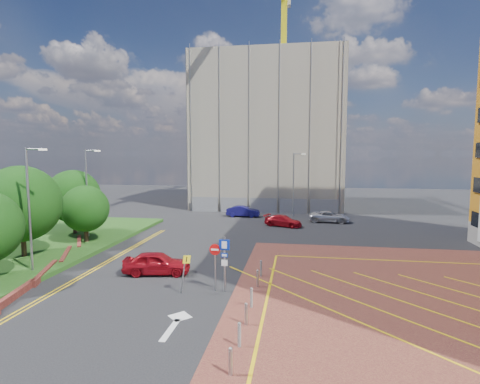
% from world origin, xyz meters
% --- Properties ---
extents(ground, '(140.00, 140.00, 0.00)m').
position_xyz_m(ground, '(0.00, 0.00, 0.00)').
color(ground, black).
rests_on(ground, ground).
extents(grass_bed, '(14.00, 32.00, 0.30)m').
position_xyz_m(grass_bed, '(-18.00, 6.00, 0.15)').
color(grass_bed, '#204616').
rests_on(grass_bed, ground).
extents(retaining_wall, '(6.06, 20.33, 0.40)m').
position_xyz_m(retaining_wall, '(-11.80, 2.00, 0.20)').
color(retaining_wall, maroon).
rests_on(retaining_wall, ground).
extents(tree_b, '(5.60, 5.60, 6.74)m').
position_xyz_m(tree_b, '(-15.50, 5.00, 4.24)').
color(tree_b, '#3D2B1C').
rests_on(tree_b, grass_bed).
extents(tree_c, '(4.00, 4.00, 4.90)m').
position_xyz_m(tree_c, '(-13.50, 10.00, 3.19)').
color(tree_c, '#3D2B1C').
rests_on(tree_c, grass_bed).
extents(tree_d, '(5.00, 5.00, 6.08)m').
position_xyz_m(tree_d, '(-16.50, 13.00, 3.87)').
color(tree_d, '#3D2B1C').
rests_on(tree_d, grass_bed).
extents(lamp_left_near, '(1.53, 0.16, 8.00)m').
position_xyz_m(lamp_left_near, '(-12.42, 2.00, 4.66)').
color(lamp_left_near, '#9EA0A8').
rests_on(lamp_left_near, grass_bed).
extents(lamp_left_far, '(1.53, 0.16, 8.00)m').
position_xyz_m(lamp_left_far, '(-14.42, 12.00, 4.66)').
color(lamp_left_far, '#9EA0A8').
rests_on(lamp_left_far, grass_bed).
extents(lamp_back, '(1.53, 0.16, 8.00)m').
position_xyz_m(lamp_back, '(4.08, 28.00, 4.36)').
color(lamp_back, '#9EA0A8').
rests_on(lamp_back, ground).
extents(sign_cluster, '(1.17, 0.12, 3.20)m').
position_xyz_m(sign_cluster, '(0.30, 0.98, 1.95)').
color(sign_cluster, '#9EA0A8').
rests_on(sign_cluster, ground).
extents(warning_sign, '(0.61, 0.39, 2.25)m').
position_xyz_m(warning_sign, '(-1.66, 0.33, 1.43)').
color(warning_sign, '#9EA0A8').
rests_on(warning_sign, ground).
extents(bollard_row, '(0.14, 11.14, 0.90)m').
position_xyz_m(bollard_row, '(2.30, -1.67, 0.47)').
color(bollard_row, '#9EA0A8').
rests_on(bollard_row, forecourt).
extents(construction_building, '(21.20, 19.20, 22.00)m').
position_xyz_m(construction_building, '(0.00, 40.00, 11.00)').
color(construction_building, '#9F9582').
rests_on(construction_building, ground).
extents(tower_crane, '(1.60, 35.00, 35.40)m').
position_xyz_m(tower_crane, '(2.00, 39.44, 25.85)').
color(tower_crane, yellow).
rests_on(tower_crane, ground).
extents(construction_fence, '(21.60, 0.06, 2.00)m').
position_xyz_m(construction_fence, '(1.00, 30.00, 1.00)').
color(construction_fence, gray).
rests_on(construction_fence, ground).
extents(car_red_left, '(4.57, 2.43, 1.48)m').
position_xyz_m(car_red_left, '(-4.52, 3.44, 0.74)').
color(car_red_left, maroon).
rests_on(car_red_left, ground).
extents(car_blue_back, '(4.16, 1.48, 1.37)m').
position_xyz_m(car_blue_back, '(-2.20, 26.62, 0.68)').
color(car_blue_back, '#15115B').
rests_on(car_blue_back, ground).
extents(car_red_back, '(4.45, 2.97, 1.20)m').
position_xyz_m(car_red_back, '(3.03, 21.10, 0.60)').
color(car_red_back, red).
rests_on(car_red_back, ground).
extents(car_silver_back, '(4.77, 2.46, 1.28)m').
position_xyz_m(car_silver_back, '(8.22, 24.48, 0.64)').
color(car_silver_back, silver).
rests_on(car_silver_back, ground).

